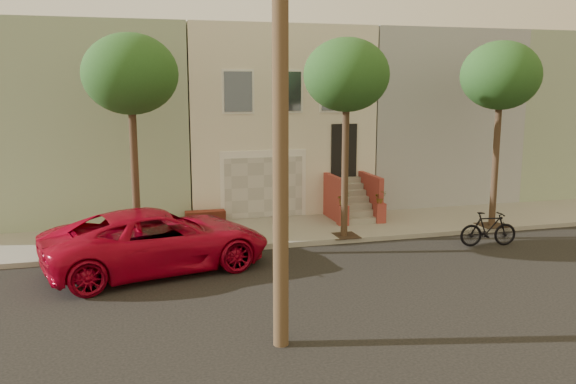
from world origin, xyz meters
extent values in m
plane|color=black|center=(0.00, 0.00, 0.00)|extent=(90.00, 90.00, 0.00)
cube|color=gray|center=(0.00, 5.35, 0.07)|extent=(40.00, 3.70, 0.15)
cube|color=beige|center=(0.00, 11.20, 3.65)|extent=(7.00, 8.00, 7.00)
cube|color=gray|center=(-6.80, 11.20, 3.65)|extent=(6.50, 8.00, 7.00)
cube|color=gray|center=(6.80, 11.20, 3.65)|extent=(6.50, 8.00, 7.00)
cube|color=gray|center=(13.30, 11.20, 3.65)|extent=(6.50, 8.00, 7.00)
cube|color=white|center=(-0.90, 7.22, 1.40)|extent=(3.20, 0.12, 2.50)
cube|color=#BABAB5|center=(-0.90, 7.16, 1.30)|extent=(2.90, 0.06, 2.20)
cube|color=gray|center=(-0.90, 5.35, 0.16)|extent=(3.20, 3.70, 0.02)
cube|color=brown|center=(-3.10, 6.90, 0.37)|extent=(1.40, 0.45, 0.44)
cube|color=black|center=(2.20, 7.17, 2.55)|extent=(1.00, 0.06, 2.00)
cube|color=#3F4751|center=(-1.80, 7.17, 4.75)|extent=(1.00, 0.06, 1.40)
cube|color=white|center=(-1.80, 7.19, 4.75)|extent=(1.15, 0.05, 1.55)
cube|color=#3F4751|center=(0.00, 7.17, 4.75)|extent=(1.00, 0.06, 1.40)
cube|color=white|center=(0.00, 7.19, 4.75)|extent=(1.15, 0.05, 1.55)
cube|color=#3F4751|center=(1.80, 7.17, 4.75)|extent=(1.00, 0.06, 1.40)
cube|color=white|center=(1.80, 7.19, 4.75)|extent=(1.15, 0.05, 1.55)
cube|color=gray|center=(2.20, 5.38, 0.25)|extent=(1.20, 0.28, 0.20)
cube|color=gray|center=(2.20, 5.66, 0.45)|extent=(1.20, 0.28, 0.20)
cube|color=gray|center=(2.20, 5.94, 0.65)|extent=(1.20, 0.28, 0.20)
cube|color=gray|center=(2.20, 6.22, 0.85)|extent=(1.20, 0.28, 0.20)
cube|color=gray|center=(2.20, 6.50, 1.05)|extent=(1.20, 0.28, 0.20)
cube|color=gray|center=(2.20, 6.78, 1.25)|extent=(1.20, 0.28, 0.20)
cube|color=gray|center=(2.20, 7.06, 1.45)|extent=(1.20, 0.28, 0.20)
cube|color=#943830|center=(1.50, 6.22, 0.95)|extent=(0.18, 1.96, 1.60)
cube|color=#943830|center=(2.90, 6.22, 0.95)|extent=(0.18, 1.96, 1.60)
cube|color=#943830|center=(1.50, 5.34, 0.50)|extent=(0.35, 0.35, 0.70)
imported|color=#1E4418|center=(1.50, 5.34, 1.07)|extent=(0.40, 0.35, 0.45)
cube|color=#943830|center=(2.90, 5.34, 0.50)|extent=(0.35, 0.35, 0.70)
imported|color=#1E4418|center=(2.90, 5.34, 1.07)|extent=(0.41, 0.35, 0.45)
cube|color=#2D2116|center=(-5.50, 3.90, 0.15)|extent=(0.90, 0.90, 0.02)
cylinder|color=#342517|center=(-5.50, 3.90, 2.25)|extent=(0.22, 0.22, 4.20)
ellipsoid|color=#1E4418|center=(-5.50, 3.90, 5.30)|extent=(2.70, 2.57, 2.29)
cube|color=#2D2116|center=(1.00, 3.90, 0.15)|extent=(0.90, 0.90, 0.02)
cylinder|color=#342517|center=(1.00, 3.90, 2.25)|extent=(0.22, 0.22, 4.20)
ellipsoid|color=#1E4418|center=(1.00, 3.90, 5.30)|extent=(2.70, 2.57, 2.29)
cube|color=#2D2116|center=(6.50, 3.90, 0.15)|extent=(0.90, 0.90, 0.02)
cylinder|color=#342517|center=(6.50, 3.90, 2.25)|extent=(0.22, 0.22, 4.20)
ellipsoid|color=#1E4418|center=(6.50, 3.90, 5.30)|extent=(2.70, 2.57, 2.29)
cylinder|color=#4E3424|center=(-3.00, -3.20, 5.00)|extent=(0.30, 0.30, 10.00)
imported|color=#AA0520|center=(-5.00, 2.30, 0.85)|extent=(6.57, 4.14, 1.69)
imported|color=black|center=(5.12, 2.05, 0.55)|extent=(1.88, 0.78, 1.09)
camera|label=1|loc=(-5.81, -13.86, 5.04)|focal=37.41mm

